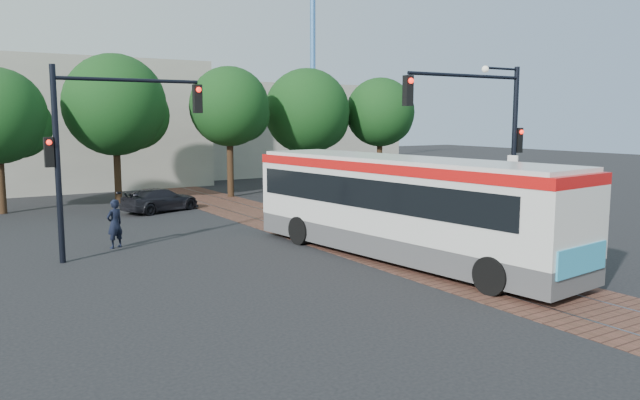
{
  "coord_description": "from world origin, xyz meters",
  "views": [
    {
      "loc": [
        -12.81,
        -16.08,
        4.43
      ],
      "look_at": [
        -1.42,
        1.97,
        1.6
      ],
      "focal_mm": 35.0,
      "sensor_mm": 36.0,
      "label": 1
    }
  ],
  "objects": [
    {
      "name": "signal_pole_main",
      "position": [
        3.86,
        -0.81,
        4.16
      ],
      "size": [
        5.49,
        0.46,
        6.0
      ],
      "color": "black",
      "rests_on": "ground"
    },
    {
      "name": "tree_row",
      "position": [
        1.21,
        16.42,
        4.85
      ],
      "size": [
        26.4,
        5.6,
        7.67
      ],
      "color": "#382314",
      "rests_on": "ground"
    },
    {
      "name": "trackbed",
      "position": [
        0.0,
        4.0,
        0.01
      ],
      "size": [
        3.6,
        40.0,
        0.02
      ],
      "color": "brown",
      "rests_on": "ground"
    },
    {
      "name": "ground",
      "position": [
        0.0,
        0.0,
        0.0
      ],
      "size": [
        120.0,
        120.0,
        0.0
      ],
      "primitive_type": "plane",
      "color": "black",
      "rests_on": "ground"
    },
    {
      "name": "warehouses",
      "position": [
        -0.53,
        28.75,
        3.81
      ],
      "size": [
        40.0,
        13.0,
        8.0
      ],
      "color": "#ADA899",
      "rests_on": "ground"
    },
    {
      "name": "signal_pole_left",
      "position": [
        -8.37,
        4.0,
        3.86
      ],
      "size": [
        4.99,
        0.34,
        6.0
      ],
      "color": "black",
      "rests_on": "ground"
    },
    {
      "name": "traffic_island",
      "position": [
        4.82,
        -0.9,
        0.33
      ],
      "size": [
        2.2,
        5.2,
        1.13
      ],
      "color": "gray",
      "rests_on": "ground"
    },
    {
      "name": "city_bus",
      "position": [
        -0.35,
        -1.09,
        1.78
      ],
      "size": [
        3.83,
        12.16,
        3.2
      ],
      "rotation": [
        0.0,
        0.0,
        0.11
      ],
      "color": "#464648",
      "rests_on": "ground"
    },
    {
      "name": "officer",
      "position": [
        -7.56,
        5.36,
        0.84
      ],
      "size": [
        0.72,
        0.61,
        1.67
      ],
      "primitive_type": "imported",
      "rotation": [
        0.0,
        0.0,
        3.56
      ],
      "color": "black",
      "rests_on": "ground"
    },
    {
      "name": "parked_car",
      "position": [
        -3.6,
        12.71,
        0.56
      ],
      "size": [
        4.18,
        2.75,
        1.12
      ],
      "primitive_type": "imported",
      "rotation": [
        0.0,
        0.0,
        1.9
      ],
      "color": "black",
      "rests_on": "ground"
    },
    {
      "name": "crane",
      "position": [
        18.0,
        34.0,
        10.88
      ],
      "size": [
        8.0,
        0.5,
        18.0
      ],
      "color": "#3F72B2",
      "rests_on": "ground"
    }
  ]
}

